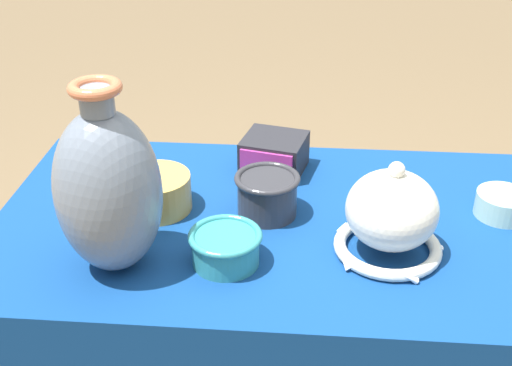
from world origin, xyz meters
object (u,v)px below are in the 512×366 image
(vase_dome_bell, at_px, (391,217))
(mosaic_tile_box, at_px, (274,154))
(pot_squat_ochre, at_px, (156,192))
(pot_squat_celadon, at_px, (503,205))
(vase_tall_bulbous, at_px, (108,190))
(cup_wide_teal, at_px, (226,246))
(cup_wide_charcoal, at_px, (267,194))

(vase_dome_bell, bearing_deg, mosaic_tile_box, 126.82)
(pot_squat_ochre, bearing_deg, mosaic_tile_box, 38.64)
(vase_dome_bell, relative_size, pot_squat_celadon, 1.93)
(vase_tall_bulbous, distance_m, pot_squat_ochre, 0.22)
(mosaic_tile_box, xyz_separation_m, pot_squat_ochre, (-0.22, -0.18, -0.00))
(vase_dome_bell, height_order, cup_wide_teal, vase_dome_bell)
(pot_squat_celadon, relative_size, cup_wide_charcoal, 0.82)
(cup_wide_teal, bearing_deg, mosaic_tile_box, 79.51)
(mosaic_tile_box, relative_size, pot_squat_celadon, 1.47)
(pot_squat_ochre, height_order, cup_wide_charcoal, cup_wide_charcoal)
(pot_squat_ochre, bearing_deg, pot_squat_celadon, 2.37)
(pot_squat_ochre, xyz_separation_m, pot_squat_celadon, (0.68, 0.03, -0.01))
(mosaic_tile_box, relative_size, cup_wide_teal, 1.20)
(pot_squat_ochre, bearing_deg, cup_wide_teal, -46.74)
(vase_tall_bulbous, distance_m, cup_wide_teal, 0.22)
(pot_squat_ochre, bearing_deg, cup_wide_charcoal, -1.04)
(mosaic_tile_box, height_order, pot_squat_ochre, mosaic_tile_box)
(vase_dome_bell, height_order, pot_squat_celadon, vase_dome_bell)
(vase_dome_bell, bearing_deg, vase_tall_bulbous, -170.91)
(pot_squat_celadon, bearing_deg, cup_wide_teal, -159.16)
(vase_tall_bulbous, relative_size, cup_wide_teal, 2.60)
(mosaic_tile_box, bearing_deg, cup_wide_charcoal, -77.84)
(cup_wide_teal, bearing_deg, pot_squat_ochre, 133.26)
(mosaic_tile_box, height_order, pot_squat_celadon, mosaic_tile_box)
(pot_squat_ochre, xyz_separation_m, cup_wide_teal, (0.16, -0.17, -0.00))
(vase_tall_bulbous, xyz_separation_m, mosaic_tile_box, (0.25, 0.37, -0.11))
(vase_dome_bell, xyz_separation_m, mosaic_tile_box, (-0.22, 0.29, -0.03))
(vase_tall_bulbous, xyz_separation_m, pot_squat_ochre, (0.03, 0.19, -0.11))
(vase_tall_bulbous, bearing_deg, pot_squat_ochre, 81.66)
(pot_squat_celadon, height_order, cup_wide_charcoal, cup_wide_charcoal)
(mosaic_tile_box, xyz_separation_m, cup_wide_teal, (-0.06, -0.35, -0.01))
(vase_dome_bell, bearing_deg, cup_wide_teal, -169.00)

